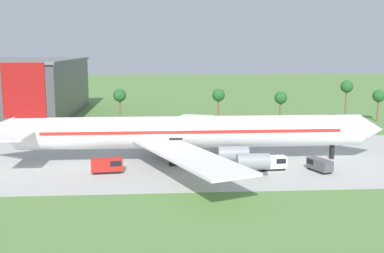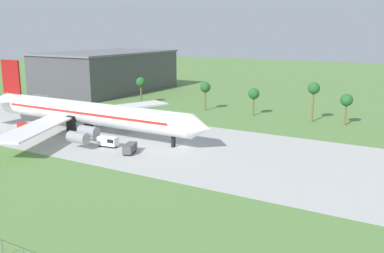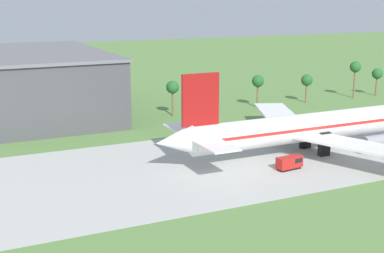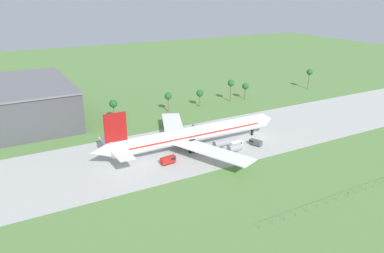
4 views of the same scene
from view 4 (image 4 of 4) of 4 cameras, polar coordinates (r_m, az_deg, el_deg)
name	(u,v)px [view 4 (image 4 of 4)]	position (r m, az deg, el deg)	size (l,w,h in m)	color
ground_plane	(252,133)	(159.38, 9.12, -1.00)	(600.00, 600.00, 0.00)	#5B8442
taxiway_strip	(252,133)	(159.37, 9.12, -1.00)	(320.00, 44.00, 0.02)	#B2B2AD
jet_airliner	(192,135)	(140.33, 0.02, -1.24)	(76.75, 61.41, 18.65)	white
baggage_tug	(236,144)	(143.44, 6.78, -2.73)	(5.14, 2.53, 2.46)	black
fuel_truck	(169,160)	(129.85, -3.60, -5.11)	(5.55, 2.60, 2.57)	black
catering_van	(255,142)	(146.78, 9.61, -2.40)	(3.60, 5.32, 2.20)	black
perimeter_fence	(366,186)	(124.48, 24.98, -8.23)	(80.10, 0.10, 2.10)	slate
no_stopping_sign	(353,193)	(120.17, 23.38, -9.22)	(0.44, 0.08, 1.68)	gray
terminal_building	(28,102)	(186.17, -23.70, 3.49)	(36.72, 61.20, 17.80)	#47474C
palm_tree_row	(217,88)	(196.78, 3.82, 5.80)	(125.76, 3.60, 12.25)	brown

